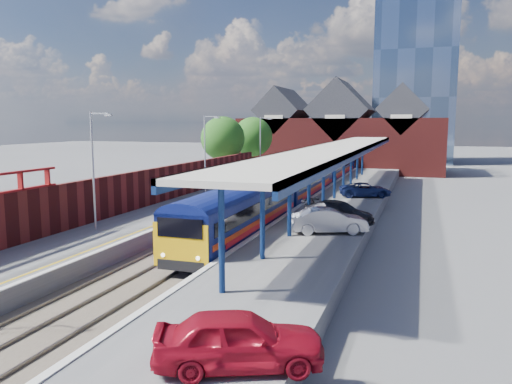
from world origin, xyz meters
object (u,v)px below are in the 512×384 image
lamp_post_d (261,143)px  parked_car_silver (329,221)px  parked_car_dark (339,212)px  parked_car_blue (365,190)px  platform_sign (229,173)px  train (320,172)px  lamp_post_b (95,163)px  lamp_post_c (206,149)px  parked_car_red (239,339)px

lamp_post_d → parked_car_silver: lamp_post_d is taller
parked_car_dark → parked_car_blue: parked_car_dark is taller
platform_sign → parked_car_silver: size_ratio=0.57×
parked_car_blue → train: bearing=14.5°
lamp_post_b → platform_sign: bearing=85.7°
train → lamp_post_b: bearing=-105.5°
lamp_post_b → lamp_post_c: (0.00, 16.00, 0.00)m
lamp_post_d → parked_car_dark: bearing=-62.1°
lamp_post_b → parked_car_silver: size_ratio=1.59×
parked_car_blue → parked_car_dark: bearing=161.0°
parked_car_silver → parked_car_dark: parked_car_silver is taller
lamp_post_b → parked_car_red: size_ratio=1.57×
platform_sign → parked_car_dark: platform_sign is taller
parked_car_dark → parked_car_blue: bearing=20.9°
platform_sign → parked_car_silver: (11.97, -14.52, -0.96)m
parked_car_silver → parked_car_dark: size_ratio=0.93×
parked_car_silver → parked_car_dark: bearing=-21.8°
parked_car_silver → parked_car_red: bearing=161.3°
train → platform_sign: platform_sign is taller
lamp_post_b → parked_car_dark: 15.32m
lamp_post_b → parked_car_red: lamp_post_b is taller
train → platform_sign: (-6.49, -10.26, 0.57)m
lamp_post_c → parked_car_blue: 14.42m
parked_car_dark → train: bearing=37.1°
parked_car_red → lamp_post_b: bearing=24.1°
parked_car_silver → parked_car_blue: bearing=-22.6°
train → lamp_post_c: 14.84m
lamp_post_d → parked_car_blue: (13.77, -13.33, -3.38)m
lamp_post_c → parked_car_dark: lamp_post_c is taller
parked_car_silver → parked_car_blue: parked_car_silver is taller
lamp_post_b → parked_car_blue: (13.77, 18.67, -3.38)m
lamp_post_b → parked_car_silver: 14.16m
parked_car_silver → lamp_post_b: bearing=83.6°
platform_sign → parked_car_red: platform_sign is taller
parked_car_red → parked_car_blue: (-0.23, 31.90, -0.15)m
train → parked_car_blue: 11.28m
lamp_post_c → parked_car_red: size_ratio=1.57×
lamp_post_b → parked_car_red: 19.52m
platform_sign → parked_car_dark: (12.02, -11.32, -1.00)m
train → lamp_post_c: lamp_post_c is taller
platform_sign → parked_car_red: bearing=-68.0°
platform_sign → lamp_post_c: bearing=-124.3°
train → parked_car_blue: train is taller
lamp_post_b → lamp_post_c: size_ratio=1.00×
train → parked_car_silver: size_ratio=14.93×
parked_car_silver → lamp_post_c: bearing=25.8°
parked_car_blue → parked_car_silver: bearing=161.2°
train → parked_car_red: 41.94m
lamp_post_c → platform_sign: 3.34m
parked_car_blue → platform_sign: bearing=75.9°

